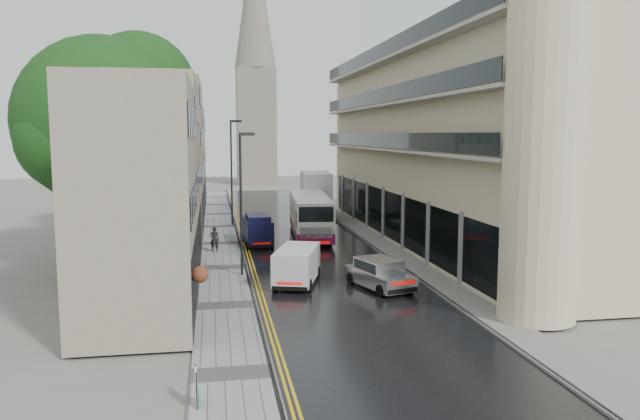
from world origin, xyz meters
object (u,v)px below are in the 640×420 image
object	(u,v)px
tree_far	(136,156)
white_lorry	(304,198)
lamp_post_near	(241,205)
tree_near	(103,151)
pedestrian	(214,239)
cream_bus	(297,221)
lamp_post_far	(232,173)
navy_van	(248,233)
silver_hatchback	(381,281)
white_van	(275,271)
estate_sign	(196,388)

from	to	relation	value
tree_far	white_lorry	xyz separation A→B (m)	(13.83, 4.70, -4.00)
lamp_post_near	white_lorry	bearing A→B (deg)	57.50
tree_near	white_lorry	xyz separation A→B (m)	(14.13, 17.70, -4.71)
pedestrian	tree_near	bearing A→B (deg)	37.18
cream_bus	lamp_post_far	size ratio (longest dim) A/B	1.31
navy_van	white_lorry	bearing A→B (deg)	63.05
cream_bus	silver_hatchback	distance (m)	15.76
cream_bus	pedestrian	world-z (taller)	cream_bus
white_van	estate_sign	distance (m)	13.68
tree_far	silver_hatchback	world-z (taller)	tree_far
white_lorry	estate_sign	xyz separation A→B (m)	(-8.58, -37.36, -1.59)
navy_van	pedestrian	world-z (taller)	navy_van
tree_near	pedestrian	xyz separation A→B (m)	(6.16, 4.15, -5.98)
white_lorry	lamp_post_near	world-z (taller)	lamp_post_near
navy_van	estate_sign	size ratio (longest dim) A/B	4.30
cream_bus	white_van	size ratio (longest dim) A/B	2.65
white_lorry	silver_hatchback	world-z (taller)	white_lorry
tree_near	white_van	bearing A→B (deg)	-35.28
cream_bus	white_van	world-z (taller)	cream_bus
silver_hatchback	lamp_post_near	bearing A→B (deg)	122.56
cream_bus	silver_hatchback	world-z (taller)	cream_bus
white_van	pedestrian	bearing A→B (deg)	123.02
cream_bus	white_lorry	size ratio (longest dim) A/B	1.38
estate_sign	white_van	bearing A→B (deg)	70.47
white_lorry	navy_van	xyz separation A→B (m)	(-5.69, -12.41, -1.07)
silver_hatchback	lamp_post_far	world-z (taller)	lamp_post_far
pedestrian	estate_sign	size ratio (longest dim) A/B	1.61
tree_far	pedestrian	world-z (taller)	tree_far
silver_hatchback	lamp_post_far	size ratio (longest dim) A/B	0.47
cream_bus	silver_hatchback	size ratio (longest dim) A/B	2.78
white_van	lamp_post_near	distance (m)	4.81
estate_sign	tree_far	bearing A→B (deg)	94.80
navy_van	tree_near	bearing A→B (deg)	-150.26
tree_far	cream_bus	size ratio (longest dim) A/B	1.07
tree_far	cream_bus	world-z (taller)	tree_far
white_van	lamp_post_near	size ratio (longest dim) A/B	0.56
white_lorry	lamp_post_near	bearing A→B (deg)	-102.53
tree_near	lamp_post_near	bearing A→B (deg)	-21.71
tree_near	silver_hatchback	xyz separation A→B (m)	(14.09, -8.56, -6.14)
navy_van	pedestrian	distance (m)	2.56
lamp_post_near	lamp_post_far	world-z (taller)	lamp_post_far
white_van	navy_van	bearing A→B (deg)	110.73
silver_hatchback	estate_sign	xyz separation A→B (m)	(-8.54, -11.10, -0.16)
cream_bus	navy_van	bearing A→B (deg)	-149.41
tree_near	navy_van	bearing A→B (deg)	32.06
navy_van	pedestrian	size ratio (longest dim) A/B	2.67
white_van	lamp_post_far	distance (m)	23.31
cream_bus	pedestrian	xyz separation A→B (m)	(-5.88, -2.90, -0.65)
tree_near	white_lorry	bearing A→B (deg)	51.39
lamp_post_far	estate_sign	world-z (taller)	lamp_post_far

